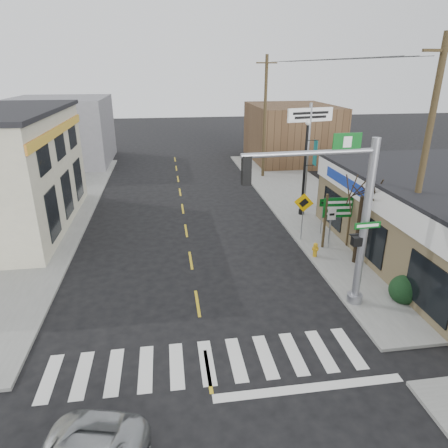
{
  "coord_description": "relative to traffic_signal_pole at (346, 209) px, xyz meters",
  "views": [
    {
      "loc": [
        -1.0,
        -10.23,
        9.16
      ],
      "look_at": [
        1.37,
        5.72,
        2.8
      ],
      "focal_mm": 32.0,
      "sensor_mm": 36.0,
      "label": 1
    }
  ],
  "objects": [
    {
      "name": "ground",
      "position": [
        -5.59,
        -3.0,
        -4.24
      ],
      "size": [
        140.0,
        140.0,
        0.0
      ],
      "primitive_type": "plane",
      "color": "black",
      "rests_on": "ground"
    },
    {
      "name": "sidewalk_right",
      "position": [
        3.41,
        10.0,
        -4.17
      ],
      "size": [
        6.0,
        38.0,
        0.13
      ],
      "primitive_type": "cube",
      "color": "slate",
      "rests_on": "ground"
    },
    {
      "name": "sidewalk_left",
      "position": [
        -14.59,
        10.0,
        -4.17
      ],
      "size": [
        6.0,
        38.0,
        0.13
      ],
      "primitive_type": "cube",
      "color": "slate",
      "rests_on": "ground"
    },
    {
      "name": "center_line",
      "position": [
        -5.59,
        5.0,
        -4.23
      ],
      "size": [
        0.12,
        56.0,
        0.01
      ],
      "primitive_type": "cube",
      "color": "gold",
      "rests_on": "ground"
    },
    {
      "name": "crosswalk",
      "position": [
        -5.59,
        -2.6,
        -4.23
      ],
      "size": [
        11.0,
        2.2,
        0.01
      ],
      "primitive_type": "cube",
      "color": "silver",
      "rests_on": "ground"
    },
    {
      "name": "bldg_distant_right",
      "position": [
        6.41,
        27.0,
        -1.44
      ],
      "size": [
        8.0,
        10.0,
        5.6
      ],
      "primitive_type": "cube",
      "color": "brown",
      "rests_on": "ground"
    },
    {
      "name": "bldg_distant_left",
      "position": [
        -16.59,
        29.0,
        -1.04
      ],
      "size": [
        9.0,
        10.0,
        6.4
      ],
      "primitive_type": "cube",
      "color": "slate",
      "rests_on": "ground"
    },
    {
      "name": "traffic_signal_pole",
      "position": [
        0.0,
        0.0,
        0.0
      ],
      "size": [
        5.46,
        0.4,
        6.91
      ],
      "rotation": [
        0.0,
        0.0,
        0.06
      ],
      "color": "#94959D",
      "rests_on": "sidewalk_right"
    },
    {
      "name": "guide_sign",
      "position": [
        2.21,
        5.27,
        -2.19
      ],
      "size": [
        1.7,
        0.14,
        2.98
      ],
      "rotation": [
        0.0,
        0.0,
        -0.07
      ],
      "color": "#43351F",
      "rests_on": "sidewalk_right"
    },
    {
      "name": "fire_hydrant",
      "position": [
        0.71,
        4.28,
        -3.7
      ],
      "size": [
        0.24,
        0.24,
        0.75
      ],
      "rotation": [
        0.0,
        0.0,
        0.4
      ],
      "color": "#C28F16",
      "rests_on": "sidewalk_right"
    },
    {
      "name": "ped_crossing_sign",
      "position": [
        0.71,
        6.45,
        -2.26
      ],
      "size": [
        1.05,
        0.07,
        2.7
      ],
      "rotation": [
        0.0,
        0.0,
        -0.4
      ],
      "color": "gray",
      "rests_on": "sidewalk_right"
    },
    {
      "name": "lamp_post",
      "position": [
        2.14,
        10.46,
        -0.61
      ],
      "size": [
        0.78,
        0.62,
        6.03
      ],
      "rotation": [
        0.0,
        0.0,
        0.12
      ],
      "color": "black",
      "rests_on": "sidewalk_right"
    },
    {
      "name": "dance_center_sign",
      "position": [
        2.78,
        12.07,
        1.08
      ],
      "size": [
        3.25,
        0.2,
        6.9
      ],
      "rotation": [
        0.0,
        0.0,
        0.22
      ],
      "color": "gray",
      "rests_on": "sidewalk_right"
    },
    {
      "name": "bare_tree",
      "position": [
        2.43,
        3.4,
        -0.11
      ],
      "size": [
        2.54,
        2.54,
        5.09
      ],
      "rotation": [
        0.0,
        0.0,
        -0.37
      ],
      "color": "black",
      "rests_on": "sidewalk_right"
    },
    {
      "name": "shrub_front",
      "position": [
        2.88,
        -0.16,
        -3.65
      ],
      "size": [
        1.23,
        1.23,
        0.92
      ],
      "primitive_type": "ellipsoid",
      "color": "#143917",
      "rests_on": "sidewalk_right"
    },
    {
      "name": "shrub_back",
      "position": [
        3.93,
        3.93,
        -3.7
      ],
      "size": [
        1.09,
        1.09,
        0.82
      ],
      "primitive_type": "ellipsoid",
      "color": "black",
      "rests_on": "sidewalk_right"
    },
    {
      "name": "utility_pole_near",
      "position": [
        3.91,
        1.57,
        1.16
      ],
      "size": [
        1.79,
        0.27,
        10.27
      ],
      "rotation": [
        0.0,
        0.0,
        0.05
      ],
      "color": "#4F4022",
      "rests_on": "sidewalk_right"
    },
    {
      "name": "utility_pole_far",
      "position": [
        1.91,
        20.51,
        1.01
      ],
      "size": [
        1.74,
        0.26,
        9.99
      ],
      "rotation": [
        0.0,
        0.0,
        -0.04
      ],
      "color": "#452A1E",
      "rests_on": "sidewalk_right"
    }
  ]
}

